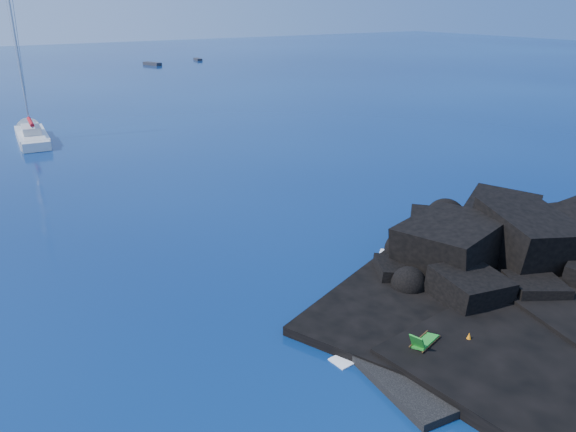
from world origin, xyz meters
name	(u,v)px	position (x,y,z in m)	size (l,w,h in m)	color
ground	(384,400)	(0.00, 0.00, 0.00)	(400.00, 400.00, 0.00)	#041440
headland	(531,281)	(13.00, 3.00, 0.00)	(24.00, 24.00, 3.60)	black
beach	(457,355)	(4.50, 0.50, 0.00)	(8.50, 6.00, 0.70)	black
surf_foam	(393,306)	(5.00, 5.00, 0.00)	(10.00, 8.00, 0.06)	white
sailboat	(33,141)	(-3.55, 51.25, 0.00)	(2.83, 13.52, 14.17)	silver
deck_chair	(425,337)	(3.27, 1.23, 0.91)	(1.62, 0.71, 1.11)	#1B7A21
towel	(479,371)	(3.95, -1.05, 0.38)	(1.93, 0.91, 0.05)	white
sunbather	(480,368)	(3.95, -1.05, 0.51)	(1.59, 0.39, 0.21)	tan
marker_cone	(469,339)	(5.05, 0.45, 0.63)	(0.37, 0.37, 0.57)	orange
distant_boat_a	(152,65)	(33.50, 117.27, 0.00)	(1.57, 5.04, 0.67)	#27272C
distant_boat_b	(198,60)	(47.04, 122.00, 0.00)	(1.24, 3.99, 0.53)	#26262B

